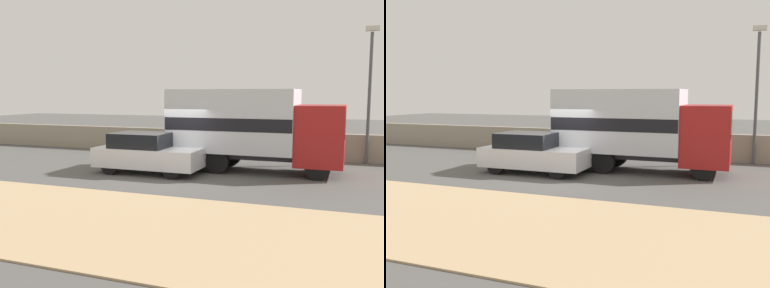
# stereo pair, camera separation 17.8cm
# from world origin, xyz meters

# --- Properties ---
(ground_plane) EXTENTS (80.00, 80.00, 0.00)m
(ground_plane) POSITION_xyz_m (0.00, 0.00, 0.00)
(ground_plane) COLOR #514F4C
(dirt_shoulder_foreground) EXTENTS (60.00, 5.58, 0.04)m
(dirt_shoulder_foreground) POSITION_xyz_m (0.00, -6.12, 0.02)
(dirt_shoulder_foreground) COLOR tan
(dirt_shoulder_foreground) RESTS_ON ground_plane
(stone_wall_backdrop) EXTENTS (60.00, 0.35, 1.26)m
(stone_wall_backdrop) POSITION_xyz_m (0.00, 5.82, 0.63)
(stone_wall_backdrop) COLOR gray
(stone_wall_backdrop) RESTS_ON ground_plane
(street_lamp) EXTENTS (0.56, 0.28, 5.98)m
(street_lamp) POSITION_xyz_m (7.10, 5.44, 3.52)
(street_lamp) COLOR #4C4C51
(street_lamp) RESTS_ON ground_plane
(box_truck) EXTENTS (6.78, 2.49, 3.27)m
(box_truck) POSITION_xyz_m (2.61, 1.90, 1.84)
(box_truck) COLOR maroon
(box_truck) RESTS_ON ground_plane
(car_hatchback) EXTENTS (4.17, 1.78, 1.58)m
(car_hatchback) POSITION_xyz_m (-1.02, 0.02, 0.79)
(car_hatchback) COLOR silver
(car_hatchback) RESTS_ON ground_plane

